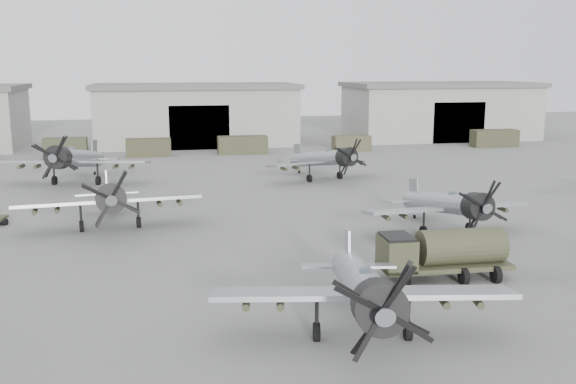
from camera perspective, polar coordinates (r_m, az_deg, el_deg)
name	(u,v)px	position (r m, az deg, el deg)	size (l,w,h in m)	color
ground	(272,279)	(34.79, -1.39, -7.74)	(220.00, 220.00, 0.00)	slate
hangar_center	(196,114)	(94.78, -8.18, 6.89)	(29.00, 14.80, 8.70)	gray
hangar_right	(439,110)	(104.26, 13.31, 7.09)	(29.00, 14.80, 8.70)	gray
support_truck_2	(66,148)	(83.71, -19.16, 3.70)	(5.13, 2.20, 2.55)	#383A26
support_truck_3	(149,147)	(83.01, -12.29, 3.90)	(5.54, 2.20, 2.23)	#393925
support_truck_4	(243,145)	(83.73, -4.07, 4.20)	(6.40, 2.20, 2.29)	#3B3C27
support_truck_5	(351,143)	(86.92, 5.65, 4.35)	(4.96, 2.20, 2.03)	#45442D
support_truck_7	(494,138)	(95.29, 17.87, 4.58)	(6.57, 2.20, 2.40)	#383925
aircraft_near_1	(364,288)	(26.77, 6.75, -8.48)	(12.80, 11.52, 5.08)	#96989E
aircraft_mid_1	(109,197)	(46.05, -15.62, -0.45)	(12.87, 11.58, 5.12)	gray
aircraft_mid_2	(449,204)	(44.43, 14.11, -1.07)	(11.62, 10.46, 4.64)	#92969A
aircraft_far_0	(74,159)	(64.50, -18.46, 2.82)	(14.08, 12.67, 5.59)	gray
aircraft_far_1	(326,159)	(63.77, 3.37, 2.97)	(11.98, 10.79, 4.81)	gray
fuel_tanker	(443,251)	(35.38, 13.61, -5.10)	(7.10, 3.07, 2.71)	#3D3F29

